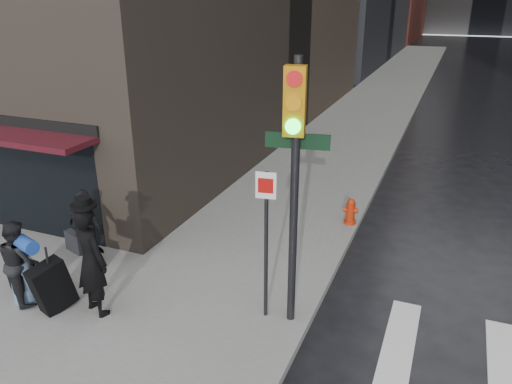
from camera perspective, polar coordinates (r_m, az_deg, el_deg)
ground at (r=8.88m, az=-9.02°, el=-16.13°), size 140.00×140.00×0.00m
sidewalk_left at (r=33.55m, az=15.56°, el=11.85°), size 4.00×50.00×0.15m
man_overcoat at (r=9.15m, az=-19.18°, el=-7.81°), size 1.44×1.02×2.22m
man_jeans at (r=9.96m, az=-25.39°, el=-7.18°), size 1.07×0.99×1.59m
man_greycoat at (r=10.82m, az=-18.81°, el=-3.79°), size 1.00×0.55×1.62m
traffic_light at (r=7.57m, az=4.12°, el=3.30°), size 1.10×0.58×4.46m
fire_hydrant at (r=12.38m, az=10.75°, el=-2.31°), size 0.37×0.29×0.66m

